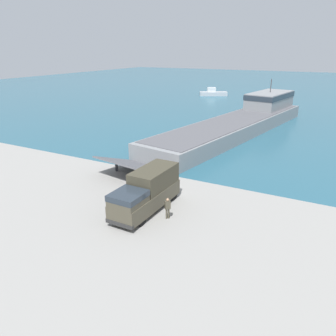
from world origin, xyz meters
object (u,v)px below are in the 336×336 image
landing_craft (244,119)px  mooring_bollard (117,167)px  soldier_on_ramp (168,207)px  moored_boat_a (213,93)px  military_truck (147,191)px

landing_craft → mooring_bollard: bearing=-94.9°
soldier_on_ramp → moored_boat_a: moored_boat_a is taller
military_truck → mooring_bollard: bearing=-127.9°
landing_craft → military_truck: landing_craft is taller
military_truck → moored_boat_a: 71.44m
landing_craft → soldier_on_ramp: 32.72m
moored_boat_a → mooring_bollard: size_ratio=9.29×
moored_boat_a → mooring_bollard: 63.52m
military_truck → soldier_on_ramp: size_ratio=4.33×
moored_boat_a → military_truck: bearing=-12.4°
military_truck → soldier_on_ramp: (2.23, -0.52, -0.66)m
military_truck → soldier_on_ramp: military_truck is taller
soldier_on_ramp → mooring_bollard: bearing=6.8°
landing_craft → military_truck: bearing=-78.5°
landing_craft → moored_boat_a: size_ratio=5.90×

